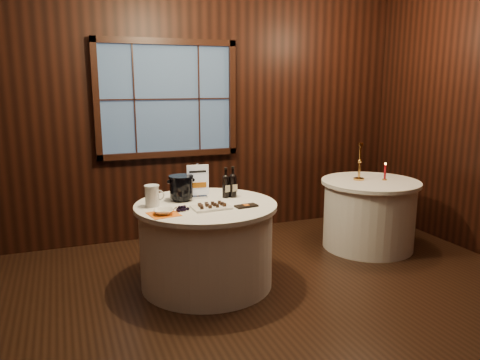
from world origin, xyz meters
name	(u,v)px	position (x,y,z in m)	size (l,w,h in m)	color
ground	(247,337)	(0.00, 0.00, 0.00)	(6.00, 6.00, 0.00)	black
back_wall	(167,108)	(0.00, 2.48, 1.54)	(6.00, 0.10, 3.00)	black
main_table	(206,244)	(0.00, 1.00, 0.39)	(1.28, 1.28, 0.77)	white
side_table	(369,214)	(2.00, 1.30, 0.39)	(1.08, 1.08, 0.77)	white
sign_stand	(198,186)	(-0.01, 1.23, 0.88)	(0.20, 0.11, 0.33)	silver
port_bottle_left	(226,185)	(0.24, 1.15, 0.89)	(0.07, 0.07, 0.29)	black
port_bottle_right	(233,184)	(0.31, 1.14, 0.90)	(0.07, 0.08, 0.30)	black
ice_bucket	(181,187)	(-0.17, 1.19, 0.89)	(0.23, 0.23, 0.23)	black
chocolate_plate	(211,206)	(0.00, 0.82, 0.79)	(0.33, 0.23, 0.05)	white
chocolate_box	(246,206)	(0.30, 0.76, 0.78)	(0.20, 0.10, 0.02)	black
grape_bunch	(182,209)	(-0.26, 0.83, 0.79)	(0.18, 0.07, 0.04)	black
glass_pitcher	(152,196)	(-0.46, 1.08, 0.87)	(0.17, 0.13, 0.19)	white
orange_napkin	(164,214)	(-0.43, 0.78, 0.77)	(0.23, 0.23, 0.00)	orange
cracker_bowl	(164,212)	(-0.43, 0.78, 0.79)	(0.16, 0.16, 0.04)	white
brass_candlestick	(359,167)	(1.90, 1.38, 0.92)	(0.12, 0.12, 0.42)	gold
red_candle	(385,173)	(2.16, 1.27, 0.85)	(0.05, 0.05, 0.20)	gold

